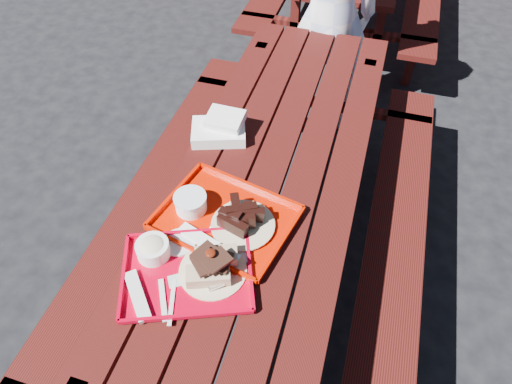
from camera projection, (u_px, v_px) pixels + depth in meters
The scene contains 6 objects.
ground at pixel (264, 274), 2.41m from camera, with size 60.00×60.00×0.00m, color black.
picnic_table_near at pixel (266, 207), 1.99m from camera, with size 1.41×2.40×0.75m.
near_tray at pixel (187, 264), 1.54m from camera, with size 0.53×0.47×0.14m.
far_tray at pixel (223, 217), 1.68m from camera, with size 0.55×0.47×0.08m.
white_cloth at pixel (221, 128), 1.99m from camera, with size 0.27×0.23×0.09m.
person at pixel (330, 16), 2.64m from camera, with size 0.58×0.38×1.58m, color #BCD2F9.
Camera 1 is at (0.32, -1.23, 2.10)m, focal length 32.00 mm.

